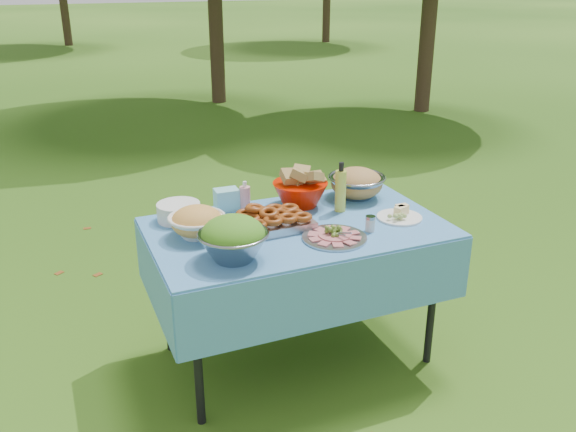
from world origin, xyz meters
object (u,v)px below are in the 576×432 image
Objects in this scene: pasta_bowl_steel at (357,183)px; plate_stack at (179,212)px; charcuterie_platter at (335,232)px; picnic_table at (297,293)px; bread_bowl at (300,188)px; oil_bottle at (341,187)px; salad_bowl at (233,238)px.

plate_stack is at bearing 177.28° from pasta_bowl_steel.
charcuterie_platter is (0.63, -0.52, -0.01)m from plate_stack.
plate_stack is (-0.53, 0.31, 0.43)m from picnic_table.
bread_bowl is 0.34m from pasta_bowl_steel.
plate_stack is at bearing 166.13° from oil_bottle.
salad_bowl is 1.03× the size of bread_bowl.
charcuterie_platter is 0.38m from oil_bottle.
salad_bowl reaches higher than picnic_table.
bread_bowl is at bearing 179.83° from pasta_bowl_steel.
plate_stack is at bearing 175.95° from bread_bowl.
plate_stack is at bearing 102.02° from salad_bowl.
plate_stack is 0.70× the size of pasta_bowl_steel.
bread_bowl is at bearing 63.84° from picnic_table.
salad_bowl is at bearing -77.98° from plate_stack.
bread_bowl is at bearing 42.80° from salad_bowl.
picnic_table is 4.91× the size of bread_bowl.
salad_bowl is 1.40× the size of plate_stack.
bread_bowl reaches higher than plate_stack.
plate_stack is 0.71× the size of charcuterie_platter.
salad_bowl is at bearing -176.86° from charcuterie_platter.
charcuterie_platter reaches higher than picnic_table.
oil_bottle is at bearing 26.09° from salad_bowl.
oil_bottle is (0.16, -0.16, 0.03)m from bread_bowl.
plate_stack reaches higher than picnic_table.
pasta_bowl_steel is (1.00, -0.05, 0.04)m from plate_stack.
charcuterie_platter is at bearing -64.09° from picnic_table.
plate_stack is 0.83× the size of oil_bottle.
charcuterie_platter is at bearing -39.57° from plate_stack.
salad_bowl reaches higher than plate_stack.
picnic_table is 4.74× the size of salad_bowl.
pasta_bowl_steel is 0.24m from oil_bottle.
salad_bowl is 0.78m from oil_bottle.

